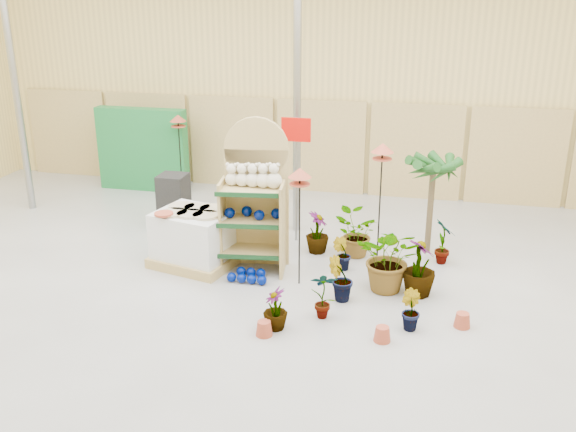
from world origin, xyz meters
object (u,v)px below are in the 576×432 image
at_px(display_shelf, 255,201).
at_px(pallet_stack, 195,238).
at_px(bird_table_front, 300,177).
at_px(potted_plant_2, 390,258).

relative_size(display_shelf, pallet_stack, 1.63).
height_order(bird_table_front, potted_plant_2, bird_table_front).
height_order(pallet_stack, potted_plant_2, potted_plant_2).
relative_size(display_shelf, bird_table_front, 1.32).
relative_size(pallet_stack, potted_plant_2, 1.43).
distance_m(pallet_stack, bird_table_front, 2.20).
bearing_deg(bird_table_front, pallet_stack, 169.30).
bearing_deg(display_shelf, potted_plant_2, -18.82).
bearing_deg(bird_table_front, display_shelf, 148.58).
bearing_deg(pallet_stack, potted_plant_2, 9.16).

